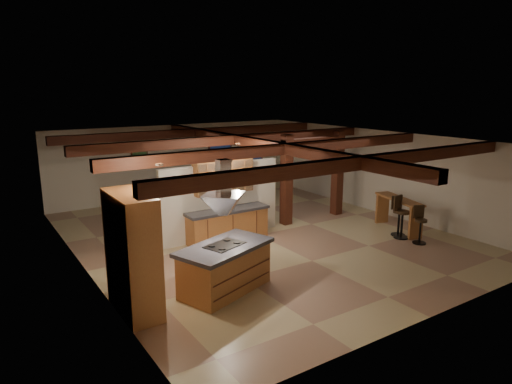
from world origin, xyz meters
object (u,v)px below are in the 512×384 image
(sofa, at_px, (239,185))
(bar_counter, at_px, (399,209))
(dining_table, at_px, (209,212))
(kitchen_island, at_px, (225,267))

(sofa, bearing_deg, bar_counter, 122.03)
(dining_table, relative_size, bar_counter, 0.80)
(bar_counter, bearing_deg, kitchen_island, -173.06)
(sofa, bearing_deg, dining_table, 66.80)
(sofa, distance_m, bar_counter, 7.39)
(kitchen_island, bearing_deg, sofa, 57.03)
(kitchen_island, bearing_deg, bar_counter, 6.94)
(dining_table, bearing_deg, bar_counter, -20.19)
(kitchen_island, xyz_separation_m, bar_counter, (6.60, 0.80, 0.16))
(kitchen_island, xyz_separation_m, sofa, (5.22, 8.05, -0.24))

